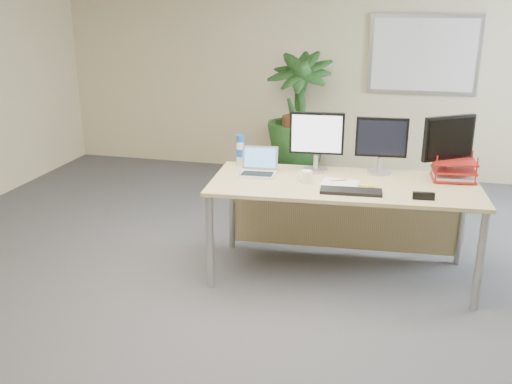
% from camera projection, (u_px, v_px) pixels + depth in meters
% --- Properties ---
extents(floor, '(8.00, 8.00, 0.00)m').
position_uv_depth(floor, '(239.00, 330.00, 3.97)').
color(floor, '#414145').
rests_on(floor, ground).
extents(back_wall, '(7.00, 0.04, 2.70)m').
position_uv_depth(back_wall, '(324.00, 69.00, 7.21)').
color(back_wall, beige).
rests_on(back_wall, floor).
extents(whiteboard, '(1.30, 0.04, 0.95)m').
position_uv_depth(whiteboard, '(424.00, 55.00, 6.83)').
color(whiteboard, '#B0B0B5').
rests_on(whiteboard, back_wall).
extents(desk, '(2.17, 1.04, 0.81)m').
position_uv_depth(desk, '(343.00, 198.00, 4.68)').
color(desk, tan).
rests_on(desk, floor).
extents(floor_plant, '(0.93, 0.93, 1.50)m').
position_uv_depth(floor_plant, '(298.00, 121.00, 7.09)').
color(floor_plant, '#193B15').
rests_on(floor_plant, floor).
extents(monitor_left, '(0.45, 0.20, 0.50)m').
position_uv_depth(monitor_left, '(317.00, 138.00, 4.72)').
color(monitor_left, '#ABACB0').
rests_on(monitor_left, desk).
extents(monitor_right, '(0.42, 0.19, 0.47)m').
position_uv_depth(monitor_right, '(381.00, 142.00, 4.67)').
color(monitor_right, '#ABACB0').
rests_on(monitor_right, desk).
extents(monitor_dark, '(0.40, 0.30, 0.51)m').
position_uv_depth(monitor_dark, '(448.00, 143.00, 4.53)').
color(monitor_dark, '#ABACB0').
rests_on(monitor_dark, desk).
extents(laptop, '(0.32, 0.28, 0.21)m').
position_uv_depth(laptop, '(259.00, 167.00, 4.74)').
color(laptop, silver).
rests_on(laptop, desk).
extents(keyboard, '(0.47, 0.19, 0.03)m').
position_uv_depth(keyboard, '(351.00, 191.00, 4.27)').
color(keyboard, black).
rests_on(keyboard, desk).
extents(coffee_mug, '(0.12, 0.09, 0.10)m').
position_uv_depth(coffee_mug, '(306.00, 177.00, 4.50)').
color(coffee_mug, white).
rests_on(coffee_mug, desk).
extents(spiral_notebook, '(0.31, 0.24, 0.01)m').
position_uv_depth(spiral_notebook, '(340.00, 183.00, 4.48)').
color(spiral_notebook, white).
rests_on(spiral_notebook, desk).
extents(orange_pen, '(0.12, 0.07, 0.01)m').
position_uv_depth(orange_pen, '(339.00, 180.00, 4.51)').
color(orange_pen, orange).
rests_on(orange_pen, spiral_notebook).
extents(yellow_highlighter, '(0.13, 0.04, 0.02)m').
position_uv_depth(yellow_highlighter, '(367.00, 185.00, 4.42)').
color(yellow_highlighter, '#FEF81A').
rests_on(yellow_highlighter, desk).
extents(water_bottle, '(0.07, 0.07, 0.27)m').
position_uv_depth(water_bottle, '(240.00, 151.00, 4.94)').
color(water_bottle, silver).
rests_on(water_bottle, desk).
extents(letter_tray, '(0.35, 0.27, 0.16)m').
position_uv_depth(letter_tray, '(453.00, 172.00, 4.55)').
color(letter_tray, maroon).
rests_on(letter_tray, desk).
extents(stapler, '(0.16, 0.05, 0.05)m').
position_uv_depth(stapler, '(424.00, 196.00, 4.13)').
color(stapler, black).
rests_on(stapler, desk).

